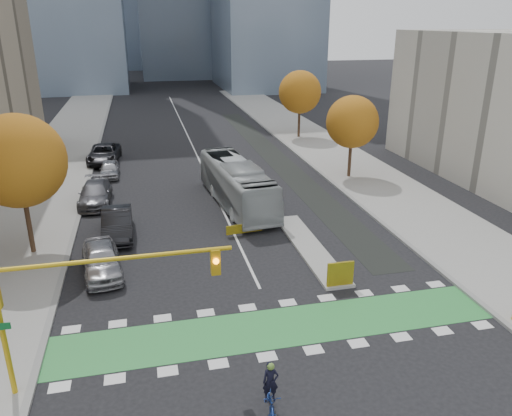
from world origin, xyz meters
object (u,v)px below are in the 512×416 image
traffic_signal_west (76,291)px  parked_car_a (101,260)px  parked_car_e (110,169)px  bus (237,184)px  parked_car_d (104,154)px  hazard_board (340,274)px  parked_car_c (95,194)px  tree_east_near (352,122)px  tree_east_far (300,92)px  cyclist (270,394)px  tree_west (18,161)px  parked_car_b (117,224)px

traffic_signal_west → parked_car_a: traffic_signal_west is taller
traffic_signal_west → parked_car_e: 27.71m
parked_car_a → parked_car_e: bearing=83.7°
bus → parked_car_d: bearing=118.9°
traffic_signal_west → hazard_board: bearing=21.5°
bus → parked_car_c: bus is taller
parked_car_a → parked_car_c: parked_car_a is taller
tree_east_near → parked_car_d: size_ratio=1.17×
tree_east_far → parked_car_a: (-20.40, -29.50, -4.41)m
cyclist → tree_east_far: bearing=78.0°
hazard_board → bus: bus is taller
parked_car_c → parked_car_e: parked_car_c is taller
tree_west → tree_east_far: (24.50, 26.00, -0.38)m
parked_car_b → parked_car_c: parked_car_b is taller
hazard_board → parked_car_a: bearing=160.1°
hazard_board → tree_east_near: bearing=65.8°
traffic_signal_west → parked_car_c: size_ratio=1.56×
tree_west → bus: size_ratio=0.70×
bus → parked_car_c: size_ratio=2.15×
tree_east_far → parked_car_c: tree_east_far is taller
parked_car_c → parked_car_e: size_ratio=1.37×
tree_east_near → parked_car_e: 21.30m
bus → parked_car_b: bearing=-161.0°
bus → parked_car_b: size_ratio=2.25×
parked_car_c → parked_car_d: (0.02, 11.97, 0.05)m
parked_car_c → parked_car_d: size_ratio=0.90×
traffic_signal_west → parked_car_c: bearing=93.0°
tree_west → parked_car_c: (3.00, 8.02, -4.82)m
traffic_signal_west → parked_car_a: size_ratio=1.74×
tree_west → cyclist: bearing=-55.8°
tree_east_near → parked_car_e: bearing=166.2°
parked_car_b → tree_west: bearing=-163.7°
tree_east_near → traffic_signal_west: 30.08m
parked_car_d → parked_car_b: bearing=-80.9°
hazard_board → parked_car_a: 12.66m
cyclist → parked_car_e: cyclist is taller
bus → tree_west: bearing=-163.7°
parked_car_b → parked_car_d: parked_car_b is taller
parked_car_e → parked_car_c: bearing=-95.9°
parked_car_b → parked_car_d: (-1.75, 18.49, -0.02)m
traffic_signal_west → bus: bearing=63.0°
tree_east_near → traffic_signal_west: size_ratio=0.83×
cyclist → parked_car_a: size_ratio=0.40×
hazard_board → parked_car_c: (-13.00, 15.82, -0.01)m
traffic_signal_west → parked_car_d: 32.68m
traffic_signal_west → parked_car_b: traffic_signal_west is taller
tree_west → parked_car_a: size_ratio=1.68×
hazard_board → parked_car_b: parked_car_b is taller
parked_car_b → parked_car_a: bearing=-98.9°
tree_west → parked_car_d: size_ratio=1.36×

